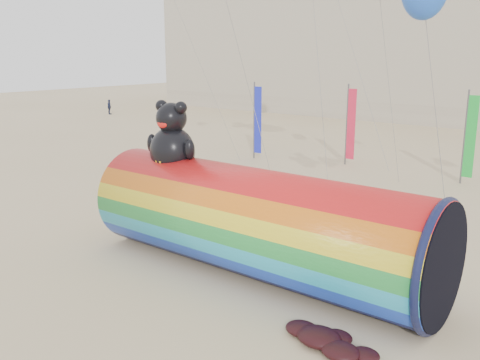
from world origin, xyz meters
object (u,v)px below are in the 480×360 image
Objects in this scene: kite_handler at (330,276)px; fabric_bundle at (327,340)px; windsock_assembly at (256,220)px; hotel_building at (399,23)px.

kite_handler reaches higher than fabric_bundle.
kite_handler is (2.96, -0.36, -1.04)m from windsock_assembly.
windsock_assembly reaches higher than fabric_bundle.
windsock_assembly is 7.41× the size of kite_handler.
hotel_building reaches higher than windsock_assembly.
fabric_bundle is (19.08, -49.24, -10.14)m from hotel_building.
kite_handler is 0.62× the size of fabric_bundle.
hotel_building is 53.77m from fabric_bundle.
kite_handler is at bearing 118.07° from fabric_bundle.
hotel_building is 36.90× the size of kite_handler.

